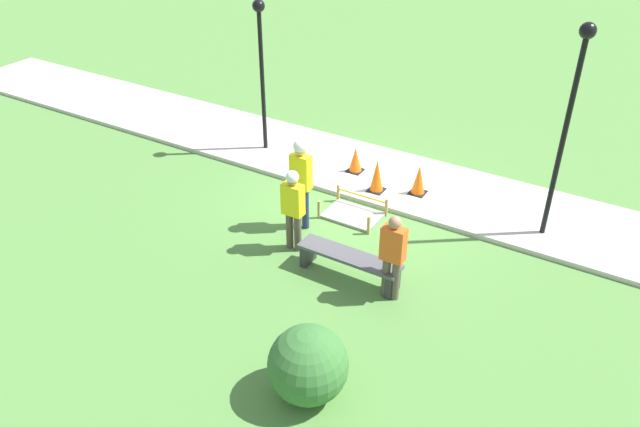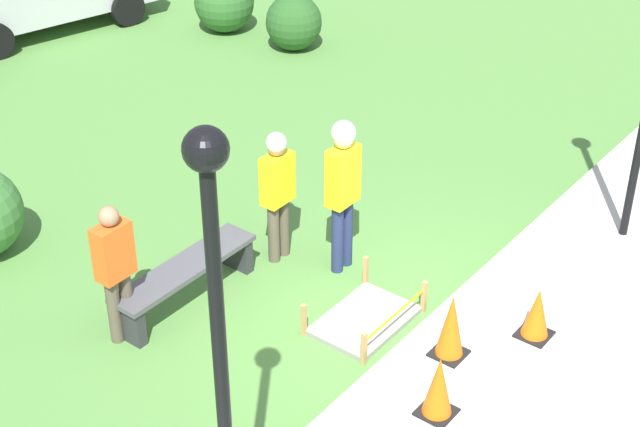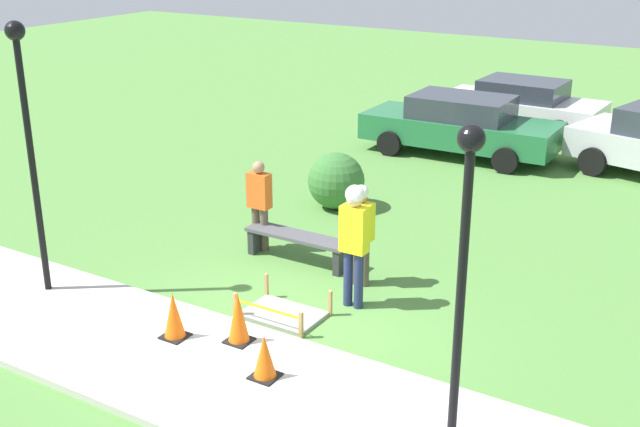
{
  "view_description": "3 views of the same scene",
  "coord_description": "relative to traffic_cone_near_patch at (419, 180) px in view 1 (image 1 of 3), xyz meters",
  "views": [
    {
      "loc": [
        -5.18,
        10.17,
        6.88
      ],
      "look_at": [
        -0.24,
        2.0,
        0.88
      ],
      "focal_mm": 35.0,
      "sensor_mm": 36.0,
      "label": 1
    },
    {
      "loc": [
        -7.15,
        -4.24,
        6.62
      ],
      "look_at": [
        0.19,
        1.43,
        0.9
      ],
      "focal_mm": 55.0,
      "sensor_mm": 36.0,
      "label": 2
    },
    {
      "loc": [
        5.78,
        -8.09,
        5.5
      ],
      "look_at": [
        -0.29,
        1.82,
        1.18
      ],
      "focal_mm": 45.0,
      "sensor_mm": 36.0,
      "label": 3
    }
  ],
  "objects": [
    {
      "name": "worker_assistant",
      "position": [
        1.52,
        2.26,
        0.74
      ],
      "size": [
        0.4,
        0.28,
        1.91
      ],
      "color": "navy",
      "rests_on": "ground_plane"
    },
    {
      "name": "traffic_cone_near_patch",
      "position": [
        0.0,
        0.0,
        0.0
      ],
      "size": [
        0.34,
        0.34,
        0.67
      ],
      "color": "black",
      "rests_on": "sidewalk"
    },
    {
      "name": "traffic_cone_sidewalk_edge",
      "position": [
        1.64,
        -0.19,
        -0.04
      ],
      "size": [
        0.34,
        0.34,
        0.59
      ],
      "color": "black",
      "rests_on": "sidewalk"
    },
    {
      "name": "lamppost_near",
      "position": [
        4.1,
        -0.13,
        2.02
      ],
      "size": [
        0.28,
        0.28,
        3.55
      ],
      "color": "black",
      "rests_on": "sidewalk"
    },
    {
      "name": "worker_supervisor",
      "position": [
        1.24,
        2.98,
        0.55
      ],
      "size": [
        0.4,
        0.24,
        1.66
      ],
      "color": "brown",
      "rests_on": "ground_plane"
    },
    {
      "name": "shrub_rounded_far",
      "position": [
        -0.89,
        5.87,
        0.14
      ],
      "size": [
        1.13,
        1.13,
        1.13
      ],
      "color": "#387033",
      "rests_on": "ground_plane"
    },
    {
      "name": "sidewalk",
      "position": [
        0.97,
        -0.39,
        -0.38
      ],
      "size": [
        28.0,
        2.52,
        0.1
      ],
      "color": "#BCB7AD",
      "rests_on": "ground_plane"
    },
    {
      "name": "lamppost_far",
      "position": [
        -2.69,
        0.14,
        2.32
      ],
      "size": [
        0.28,
        0.28,
        4.06
      ],
      "color": "black",
      "rests_on": "sidewalk"
    },
    {
      "name": "traffic_cone_far_patch",
      "position": [
        0.82,
        0.36,
        0.04
      ],
      "size": [
        0.34,
        0.34,
        0.74
      ],
      "color": "black",
      "rests_on": "sidewalk"
    },
    {
      "name": "wet_concrete_patch",
      "position": [
        0.82,
        1.42,
        -0.39
      ],
      "size": [
        1.19,
        0.84,
        0.4
      ],
      "color": "gray",
      "rests_on": "ground_plane"
    },
    {
      "name": "park_bench",
      "position": [
        -0.09,
        3.23,
        -0.08
      ],
      "size": [
        1.9,
        0.44,
        0.49
      ],
      "color": "#2D2D33",
      "rests_on": "ground_plane"
    },
    {
      "name": "bystander_in_orange_shirt",
      "position": [
        -0.94,
        3.33,
        0.48
      ],
      "size": [
        0.4,
        0.22,
        1.61
      ],
      "color": "brown",
      "rests_on": "ground_plane"
    },
    {
      "name": "ground_plane",
      "position": [
        0.97,
        0.87,
        -0.43
      ],
      "size": [
        60.0,
        60.0,
        0.0
      ],
      "primitive_type": "plane",
      "color": "#51843D"
    }
  ]
}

